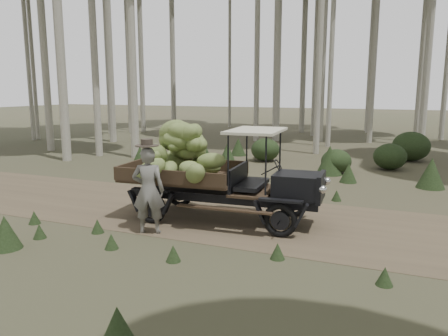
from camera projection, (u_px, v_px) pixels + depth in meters
The scene contains 5 objects.
ground at pixel (302, 225), 9.78m from camera, with size 120.00×120.00×0.00m, color #473D2B.
dirt_track at pixel (302, 224), 9.78m from camera, with size 70.00×4.00×0.01m, color brown.
banana_truck at pixel (199, 161), 10.05m from camera, with size 4.76×2.50×2.40m.
farmer at pixel (148, 189), 9.05m from camera, with size 0.78×0.65×2.00m.
undergrowth at pixel (383, 187), 11.35m from camera, with size 22.72×22.27×1.24m.
Camera 1 is at (1.98, -9.35, 3.00)m, focal length 35.00 mm.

